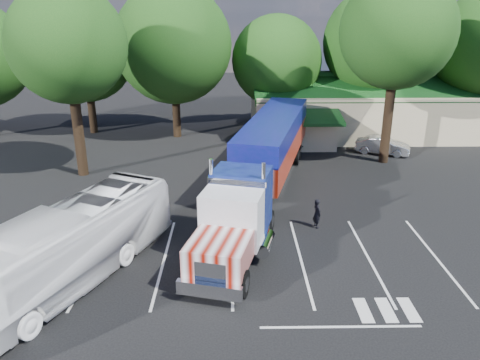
{
  "coord_description": "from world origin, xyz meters",
  "views": [
    {
      "loc": [
        0.04,
        -25.22,
        11.11
      ],
      "look_at": [
        0.44,
        -0.72,
        2.0
      ],
      "focal_mm": 35.0,
      "sensor_mm": 36.0,
      "label": 1
    }
  ],
  "objects_px": {
    "tour_bus": "(63,249)",
    "woman": "(317,213)",
    "bicycle": "(257,162)",
    "silver_sedan": "(382,146)",
    "semi_truck": "(266,156)"
  },
  "relations": [
    {
      "from": "semi_truck",
      "to": "tour_bus",
      "type": "distance_m",
      "value": 13.47
    },
    {
      "from": "bicycle",
      "to": "tour_bus",
      "type": "relative_size",
      "value": 0.13
    },
    {
      "from": "woman",
      "to": "silver_sedan",
      "type": "distance_m",
      "value": 15.13
    },
    {
      "from": "bicycle",
      "to": "silver_sedan",
      "type": "bearing_deg",
      "value": 21.64
    },
    {
      "from": "bicycle",
      "to": "tour_bus",
      "type": "height_order",
      "value": "tour_bus"
    },
    {
      "from": "bicycle",
      "to": "silver_sedan",
      "type": "distance_m",
      "value": 10.66
    },
    {
      "from": "woman",
      "to": "silver_sedan",
      "type": "relative_size",
      "value": 0.39
    },
    {
      "from": "tour_bus",
      "to": "silver_sedan",
      "type": "bearing_deg",
      "value": 69.19
    },
    {
      "from": "tour_bus",
      "to": "woman",
      "type": "bearing_deg",
      "value": 49.93
    },
    {
      "from": "tour_bus",
      "to": "silver_sedan",
      "type": "relative_size",
      "value": 2.88
    },
    {
      "from": "woman",
      "to": "silver_sedan",
      "type": "bearing_deg",
      "value": -48.0
    },
    {
      "from": "semi_truck",
      "to": "bicycle",
      "type": "distance_m",
      "value": 5.91
    },
    {
      "from": "woman",
      "to": "bicycle",
      "type": "relative_size",
      "value": 1.03
    },
    {
      "from": "bicycle",
      "to": "tour_bus",
      "type": "bearing_deg",
      "value": -114.96
    },
    {
      "from": "silver_sedan",
      "to": "tour_bus",
      "type": "bearing_deg",
      "value": 156.81
    }
  ]
}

